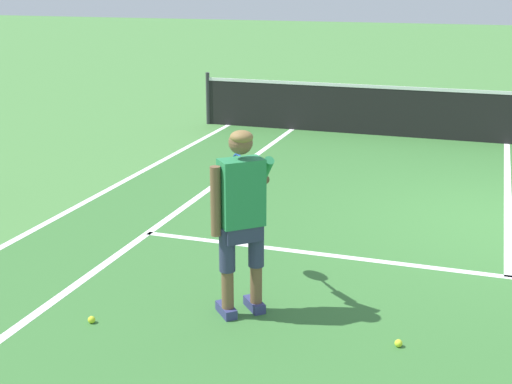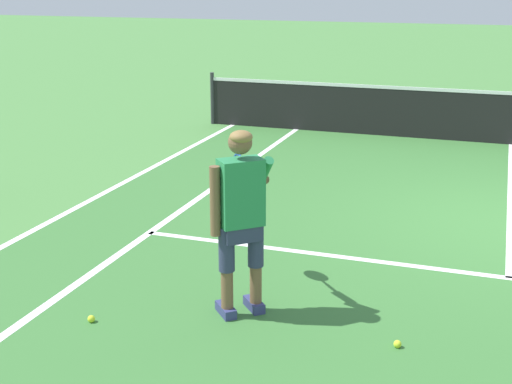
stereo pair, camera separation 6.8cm
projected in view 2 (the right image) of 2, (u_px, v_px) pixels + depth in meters
ground_plane at (511, 223)px, 8.89m from camera, size 80.00×80.00×0.00m
court_inner_surface at (511, 241)px, 8.28m from camera, size 10.98×10.94×0.00m
line_service at (510, 278)px, 7.26m from camera, size 8.23×0.10×0.01m
line_centre_service at (511, 192)px, 10.15m from camera, size 0.10×6.40×0.01m
line_singles_left at (188, 205)px, 9.57m from camera, size 0.10×10.54×0.01m
line_doubles_left at (99, 195)px, 10.00m from camera, size 0.10×10.54×0.01m
tennis_player at (241, 210)px, 6.25m from camera, size 0.70×1.18×1.71m
tennis_ball_near_feet at (397, 344)px, 5.90m from camera, size 0.07×0.07×0.07m
tennis_ball_by_baseline at (91, 319)px, 6.33m from camera, size 0.07×0.07×0.07m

